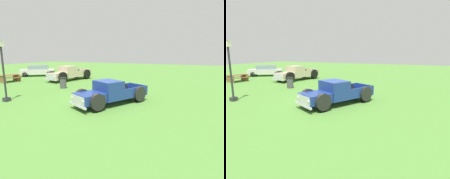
{
  "view_description": "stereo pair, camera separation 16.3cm",
  "coord_description": "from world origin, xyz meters",
  "views": [
    {
      "loc": [
        -10.66,
        -5.49,
        3.15
      ],
      "look_at": [
        -0.39,
        -0.85,
        0.9
      ],
      "focal_mm": 30.14,
      "sensor_mm": 36.0,
      "label": 1
    },
    {
      "loc": [
        -10.6,
        -5.64,
        3.15
      ],
      "look_at": [
        -0.39,
        -0.85,
        0.9
      ],
      "focal_mm": 30.14,
      "sensor_mm": 36.0,
      "label": 2
    }
  ],
  "objects": [
    {
      "name": "pickup_truck_foreground",
      "position": [
        -0.7,
        -0.7,
        0.7
      ],
      "size": [
        5.06,
        3.67,
        1.47
      ],
      "color": "navy",
      "rests_on": "ground_plane"
    },
    {
      "name": "pickup_truck_behind_left",
      "position": [
        6.39,
        7.67,
        0.78
      ],
      "size": [
        5.6,
        2.98,
        1.63
      ],
      "color": "#C6B793",
      "rests_on": "ground_plane"
    },
    {
      "name": "sedan_distant_b",
      "position": [
        8.12,
        13.83,
        0.75
      ],
      "size": [
        3.99,
        4.48,
        1.43
      ],
      "color": "silver",
      "rests_on": "ground_plane"
    },
    {
      "name": "picnic_table",
      "position": [
        3.0,
        12.72,
        0.49
      ],
      "size": [
        1.98,
        1.71,
        0.78
      ],
      "color": "olive",
      "rests_on": "ground_plane"
    },
    {
      "name": "trash_can",
      "position": [
        2.5,
        5.2,
        0.48
      ],
      "size": [
        0.59,
        0.59,
        0.95
      ],
      "color": "#4C4C51",
      "rests_on": "ground_plane"
    },
    {
      "name": "ground_plane",
      "position": [
        0.0,
        0.0,
        0.0
      ],
      "size": [
        80.0,
        80.0,
        0.0
      ],
      "primitive_type": "plane",
      "color": "#548C38"
    },
    {
      "name": "lamp_post_near",
      "position": [
        -2.68,
        5.65,
        2.05
      ],
      "size": [
        0.36,
        0.36,
        3.91
      ],
      "color": "#2D2D33",
      "rests_on": "ground_plane"
    }
  ]
}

